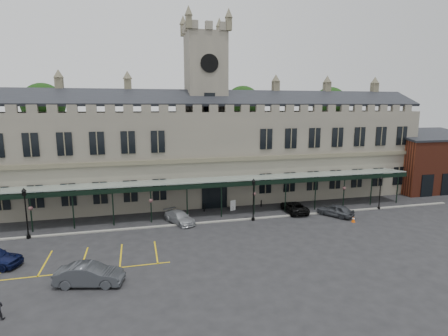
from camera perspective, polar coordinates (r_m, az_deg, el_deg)
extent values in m
plane|color=black|center=(34.58, 2.49, -11.56)|extent=(140.00, 140.00, 0.00)
cube|color=#6B6559|center=(48.15, -2.92, 2.03)|extent=(60.00, 10.00, 12.00)
cube|color=brown|center=(43.11, -1.57, 1.35)|extent=(60.00, 0.35, 0.50)
cube|color=black|center=(45.24, -2.38, 11.42)|extent=(60.00, 4.77, 2.20)
cube|color=black|center=(50.14, -3.58, 11.28)|extent=(60.00, 4.77, 2.20)
cube|color=black|center=(44.05, -1.57, -4.17)|extent=(3.20, 0.18, 3.80)
cube|color=#6B6559|center=(47.71, -2.98, 7.98)|extent=(5.00, 5.00, 22.00)
cylinder|color=silver|center=(45.47, -2.40, 16.72)|extent=(2.20, 0.12, 2.20)
cylinder|color=black|center=(45.40, -2.38, 16.73)|extent=(2.30, 0.04, 2.30)
cube|color=black|center=(45.17, -2.36, 10.41)|extent=(1.40, 0.12, 2.80)
cube|color=#8C9E93|center=(41.74, -1.01, -1.87)|extent=(50.00, 4.00, 0.40)
cube|color=black|center=(39.90, -0.35, -2.80)|extent=(50.00, 0.18, 0.50)
cube|color=#602516|center=(62.19, 30.16, 0.64)|extent=(12.00, 8.00, 8.00)
cube|color=black|center=(61.71, 30.53, 4.76)|extent=(12.40, 8.36, 1.47)
cube|color=gray|center=(39.53, 0.18, -8.63)|extent=(60.00, 0.40, 0.12)
cylinder|color=#332314|center=(57.59, -26.85, 2.28)|extent=(0.70, 0.70, 12.00)
sphere|color=black|center=(57.19, -27.42, 9.24)|extent=(6.00, 6.00, 6.00)
cylinder|color=#332314|center=(58.77, 3.02, 3.50)|extent=(0.70, 0.70, 12.00)
sphere|color=black|center=(58.38, 3.09, 10.34)|extent=(6.00, 6.00, 6.00)
cylinder|color=#332314|center=(65.30, 16.59, 3.75)|extent=(0.70, 0.70, 12.00)
sphere|color=black|center=(64.95, 16.90, 9.90)|extent=(6.00, 6.00, 6.00)
cylinder|color=black|center=(39.63, -29.28, -9.77)|extent=(0.39, 0.39, 0.33)
cylinder|color=black|center=(39.03, -29.54, -6.96)|extent=(0.13, 0.13, 4.38)
cube|color=black|center=(38.46, -29.84, -3.60)|extent=(0.31, 0.31, 0.44)
cone|color=black|center=(38.38, -29.89, -3.04)|extent=(0.48, 0.48, 0.33)
cylinder|color=black|center=(39.95, 4.77, -8.32)|extent=(0.38, 0.38, 0.31)
cylinder|color=black|center=(39.38, 4.81, -5.64)|extent=(0.13, 0.13, 4.19)
cube|color=black|center=(38.83, 4.86, -2.44)|extent=(0.29, 0.29, 0.42)
cone|color=black|center=(38.75, 4.87, -1.91)|extent=(0.46, 0.46, 0.31)
cylinder|color=black|center=(48.13, 23.94, -5.99)|extent=(0.32, 0.32, 0.27)
cylinder|color=black|center=(47.72, 24.08, -4.07)|extent=(0.11, 0.11, 3.59)
cube|color=black|center=(47.32, 24.25, -1.80)|extent=(0.25, 0.25, 0.36)
cone|color=black|center=(47.26, 24.28, -1.43)|extent=(0.40, 0.40, 0.27)
cube|color=#DB4E06|center=(41.87, 20.35, -8.26)|extent=(0.35, 0.35, 0.04)
cone|color=#DB4E06|center=(41.78, 20.38, -7.87)|extent=(0.40, 0.40, 0.64)
cylinder|color=silver|center=(41.75, 20.39, -7.75)|extent=(0.27, 0.27, 0.09)
cylinder|color=black|center=(43.47, 1.47, -6.59)|extent=(0.06, 0.06, 0.54)
cube|color=silver|center=(43.36, 1.47, -6.12)|extent=(0.73, 0.29, 1.29)
cylinder|color=black|center=(43.05, -3.27, -6.54)|extent=(0.16, 0.16, 0.88)
cylinder|color=black|center=(45.26, 6.10, -5.76)|extent=(0.15, 0.15, 0.85)
imported|color=#3B3F44|center=(28.01, -21.12, -15.93)|extent=(5.03, 2.70, 1.58)
imported|color=#A7AAAF|center=(39.15, -7.26, -8.00)|extent=(3.56, 4.82, 1.30)
imported|color=black|center=(43.49, 11.38, -6.25)|extent=(2.40, 4.85, 1.32)
imported|color=#3B3F44|center=(43.20, 17.69, -6.57)|extent=(3.75, 4.47, 1.44)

